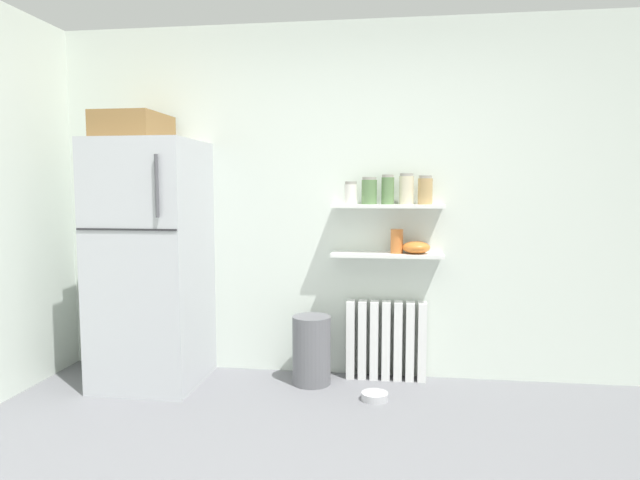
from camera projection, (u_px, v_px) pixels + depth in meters
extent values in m
plane|color=slate|center=(323.00, 474.00, 2.70)|extent=(7.04, 7.04, 0.00)
cube|color=silver|center=(350.00, 201.00, 4.11)|extent=(7.04, 0.10, 2.60)
cube|color=#B7BABF|center=(151.00, 263.00, 3.94)|extent=(0.70, 0.71, 1.73)
cube|color=#262628|center=(126.00, 229.00, 3.56)|extent=(0.68, 0.01, 0.01)
cylinder|color=#4C4C51|center=(157.00, 186.00, 3.48)|extent=(0.02, 0.02, 0.40)
cube|color=olive|center=(133.00, 127.00, 3.86)|extent=(0.42, 0.50, 0.19)
cube|color=white|center=(351.00, 339.00, 4.07)|extent=(0.06, 0.12, 0.58)
cube|color=white|center=(363.00, 339.00, 4.06)|extent=(0.06, 0.12, 0.58)
cube|color=white|center=(374.00, 340.00, 4.05)|extent=(0.06, 0.12, 0.58)
cube|color=white|center=(386.00, 340.00, 4.03)|extent=(0.06, 0.12, 0.58)
cube|color=white|center=(398.00, 341.00, 4.02)|extent=(0.06, 0.12, 0.58)
cube|color=white|center=(410.00, 341.00, 4.01)|extent=(0.06, 0.12, 0.58)
cube|color=white|center=(422.00, 342.00, 4.00)|extent=(0.06, 0.12, 0.58)
cube|color=white|center=(387.00, 255.00, 3.95)|extent=(0.79, 0.22, 0.02)
cube|color=white|center=(388.00, 206.00, 3.91)|extent=(0.79, 0.22, 0.02)
cylinder|color=silver|center=(351.00, 194.00, 3.94)|extent=(0.09, 0.09, 0.14)
cylinder|color=gray|center=(351.00, 183.00, 3.93)|extent=(0.09, 0.09, 0.02)
cylinder|color=#5B7F4C|center=(369.00, 192.00, 3.92)|extent=(0.11, 0.11, 0.17)
cylinder|color=gray|center=(369.00, 179.00, 3.91)|extent=(0.10, 0.10, 0.02)
cylinder|color=#5B7F4C|center=(388.00, 191.00, 3.90)|extent=(0.09, 0.09, 0.19)
cylinder|color=gray|center=(388.00, 176.00, 3.89)|extent=(0.08, 0.08, 0.02)
cylinder|color=beige|center=(406.00, 190.00, 3.89)|extent=(0.10, 0.10, 0.20)
cylinder|color=gray|center=(407.00, 175.00, 3.88)|extent=(0.09, 0.09, 0.02)
cylinder|color=tan|center=(425.00, 191.00, 3.87)|extent=(0.10, 0.10, 0.18)
cylinder|color=gray|center=(425.00, 177.00, 3.86)|extent=(0.09, 0.09, 0.02)
cylinder|color=#CC7033|center=(397.00, 241.00, 3.93)|extent=(0.09, 0.09, 0.17)
ellipsoid|color=orange|center=(416.00, 247.00, 3.91)|extent=(0.20, 0.20, 0.09)
cylinder|color=slate|center=(312.00, 350.00, 3.94)|extent=(0.27, 0.27, 0.49)
cylinder|color=#B7B7BC|center=(375.00, 396.00, 3.65)|extent=(0.18, 0.18, 0.05)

